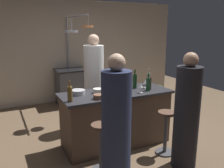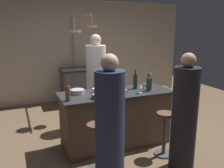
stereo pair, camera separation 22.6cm
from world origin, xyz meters
name	(u,v)px [view 2 (the right image)]	position (x,y,z in m)	size (l,w,h in m)	color
ground_plane	(115,143)	(0.00, 0.00, 0.00)	(9.00, 9.00, 0.00)	brown
back_wall	(72,51)	(0.00, 2.85, 1.30)	(6.40, 0.16, 2.60)	#BCAD99
kitchen_island	(116,118)	(0.00, 0.00, 0.45)	(1.80, 0.72, 0.90)	brown
stove_range	(77,86)	(0.00, 2.45, 0.45)	(0.80, 0.64, 0.89)	#47474C
chef	(96,84)	(-0.02, 0.89, 0.83)	(0.38, 0.38, 1.79)	white
bar_stool_left	(97,145)	(-0.54, -0.62, 0.38)	(0.28, 0.28, 0.68)	#4C4C51
guest_left	(110,129)	(-0.51, -1.01, 0.76)	(0.35, 0.35, 1.64)	#262D4C
bar_stool_right	(164,132)	(0.54, -0.62, 0.38)	(0.28, 0.28, 0.68)	#4C4C51
guest_right	(184,118)	(0.55, -1.01, 0.74)	(0.34, 0.34, 1.61)	black
overhead_pot_rack	(78,40)	(-0.07, 1.93, 1.64)	(0.60, 1.55, 2.17)	gray
potted_plant	(163,94)	(1.89, 1.36, 0.30)	(0.36, 0.36, 0.52)	brown
cutting_board	(116,90)	(0.04, 0.07, 0.91)	(0.32, 0.22, 0.02)	#997047
pepper_mill	(150,84)	(0.58, -0.10, 1.01)	(0.05, 0.05, 0.21)	#382319
wine_bottle_white	(150,79)	(0.74, 0.17, 1.01)	(0.07, 0.07, 0.30)	gray
wine_bottle_red	(135,81)	(0.39, 0.08, 1.03)	(0.07, 0.07, 0.32)	#143319
wine_bottle_green	(148,85)	(0.51, -0.16, 1.01)	(0.07, 0.07, 0.29)	#193D23
wine_bottle_amber	(68,93)	(-0.81, -0.17, 1.01)	(0.07, 0.07, 0.30)	brown
wine_glass_by_chef	(146,83)	(0.56, 0.01, 1.01)	(0.07, 0.07, 0.15)	silver
wine_glass_near_left_guest	(140,87)	(0.33, -0.21, 1.01)	(0.07, 0.07, 0.15)	silver
mixing_bowl_steel	(77,92)	(-0.59, 0.13, 0.94)	(0.22, 0.22, 0.07)	#B7B7BC
mixing_bowl_ceramic	(97,91)	(-0.29, 0.07, 0.94)	(0.16, 0.16, 0.07)	silver
mixing_bowl_wooden	(97,96)	(-0.40, -0.22, 0.93)	(0.15, 0.15, 0.06)	brown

